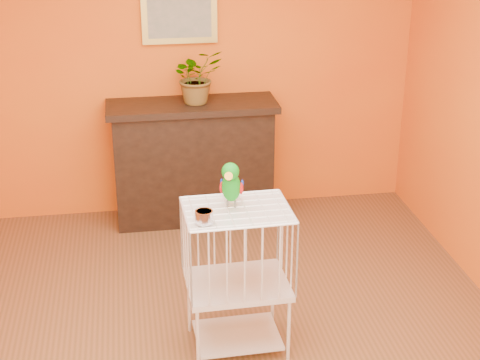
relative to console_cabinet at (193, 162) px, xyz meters
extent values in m
plane|color=brown|center=(-0.06, -2.01, -0.53)|extent=(4.50, 4.50, 0.00)
plane|color=orange|center=(-0.06, 0.24, 0.77)|extent=(4.00, 0.00, 4.00)
cube|color=black|center=(0.00, 0.00, -0.03)|extent=(1.32, 0.44, 0.99)
cube|color=black|center=(0.00, 0.00, 0.49)|extent=(1.41, 0.51, 0.06)
cube|color=black|center=(0.00, -0.20, -0.03)|extent=(0.93, 0.02, 0.50)
cube|color=#542018|center=(-0.27, -0.05, -0.14)|extent=(0.06, 0.20, 0.31)
cube|color=#3C4C26|center=(-0.19, -0.05, -0.14)|extent=(0.06, 0.20, 0.31)
cube|color=#542018|center=(-0.09, -0.05, -0.14)|extent=(0.06, 0.20, 0.31)
cube|color=#3C4C26|center=(0.02, -0.05, -0.14)|extent=(0.06, 0.20, 0.31)
cube|color=#542018|center=(0.13, -0.05, -0.14)|extent=(0.06, 0.20, 0.31)
imported|color=#26722D|center=(0.05, 0.00, 0.70)|extent=(0.52, 0.55, 0.35)
cube|color=gold|center=(-0.06, 0.21, 1.22)|extent=(0.62, 0.03, 0.50)
cube|color=gray|center=(-0.06, 0.20, 1.22)|extent=(0.52, 0.01, 0.40)
cube|color=silver|center=(0.08, -1.93, -0.45)|extent=(0.54, 0.42, 0.02)
cube|color=silver|center=(0.08, -1.93, -0.07)|extent=(0.64, 0.50, 0.04)
cube|color=silver|center=(0.08, -1.93, 0.44)|extent=(0.64, 0.50, 0.01)
cylinder|color=silver|center=(-0.19, -2.15, -0.31)|extent=(0.02, 0.02, 0.43)
cylinder|color=silver|center=(0.37, -2.13, -0.31)|extent=(0.02, 0.02, 0.43)
cylinder|color=silver|center=(-0.21, -1.72, -0.31)|extent=(0.02, 0.02, 0.43)
cylinder|color=silver|center=(0.36, -1.70, -0.31)|extent=(0.02, 0.02, 0.43)
cylinder|color=silver|center=(-0.13, -2.08, 0.48)|extent=(0.10, 0.10, 0.07)
cylinder|color=#59544C|center=(0.03, -1.88, 0.46)|extent=(0.01, 0.01, 0.04)
cylinder|color=#59544C|center=(0.08, -1.89, 0.46)|extent=(0.01, 0.01, 0.04)
ellipsoid|color=#0F820E|center=(0.05, -1.88, 0.57)|extent=(0.15, 0.19, 0.21)
ellipsoid|color=#0F820E|center=(0.05, -1.92, 0.68)|extent=(0.13, 0.13, 0.10)
cone|color=orange|center=(0.03, -1.96, 0.67)|extent=(0.07, 0.08, 0.07)
cone|color=black|center=(0.03, -1.95, 0.65)|extent=(0.03, 0.03, 0.03)
sphere|color=black|center=(0.01, -1.92, 0.69)|extent=(0.02, 0.02, 0.02)
sphere|color=black|center=(0.07, -1.94, 0.69)|extent=(0.02, 0.02, 0.02)
ellipsoid|color=#A50C0C|center=(0.00, -1.86, 0.56)|extent=(0.04, 0.07, 0.07)
ellipsoid|color=navy|center=(0.11, -1.89, 0.56)|extent=(0.04, 0.07, 0.07)
cone|color=#0F820E|center=(0.07, -1.82, 0.50)|extent=(0.10, 0.16, 0.12)
camera|label=1|loc=(-0.52, -5.83, 2.30)|focal=55.00mm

